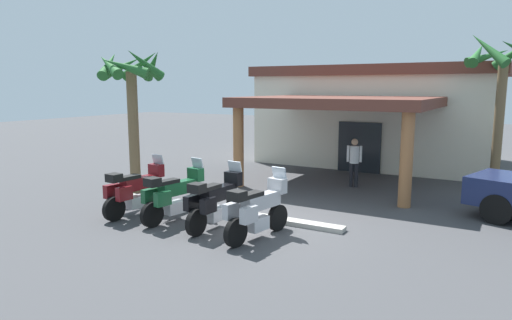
{
  "coord_description": "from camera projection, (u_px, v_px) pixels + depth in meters",
  "views": [
    {
      "loc": [
        5.49,
        -10.05,
        3.54
      ],
      "look_at": [
        -1.66,
        2.66,
        1.2
      ],
      "focal_mm": 31.97,
      "sensor_mm": 36.0,
      "label": 1
    }
  ],
  "objects": [
    {
      "name": "palm_tree_near_portico",
      "position": [
        503.0,
        71.0,
        15.13
      ],
      "size": [
        2.53,
        2.58,
        5.4
      ],
      "color": "brown",
      "rests_on": "ground_plane"
    },
    {
      "name": "motorcycle_maroon",
      "position": [
        136.0,
        190.0,
        12.66
      ],
      "size": [
        0.74,
        2.21,
        1.61
      ],
      "rotation": [
        0.0,
        0.0,
        1.47
      ],
      "color": "black",
      "rests_on": "ground_plane"
    },
    {
      "name": "curb_strip",
      "position": [
        221.0,
        211.0,
        12.95
      ],
      "size": [
        7.26,
        0.36,
        0.12
      ],
      "primitive_type": "cube",
      "color": "#ADA89E",
      "rests_on": "ground_plane"
    },
    {
      "name": "motorcycle_black",
      "position": [
        215.0,
        201.0,
        11.46
      ],
      "size": [
        0.73,
        2.21,
        1.61
      ],
      "rotation": [
        0.0,
        0.0,
        1.51
      ],
      "color": "black",
      "rests_on": "ground_plane"
    },
    {
      "name": "pedestrian",
      "position": [
        354.0,
        159.0,
        16.17
      ],
      "size": [
        0.52,
        0.32,
        1.74
      ],
      "rotation": [
        0.0,
        0.0,
        1.81
      ],
      "color": "black",
      "rests_on": "ground_plane"
    },
    {
      "name": "palm_tree_roadside",
      "position": [
        130.0,
        84.0,
        14.85
      ],
      "size": [
        2.21,
        2.29,
        4.84
      ],
      "color": "brown",
      "rests_on": "ground_plane"
    },
    {
      "name": "motorcycle_silver",
      "position": [
        257.0,
        210.0,
        10.65
      ],
      "size": [
        0.87,
        2.2,
        1.61
      ],
      "rotation": [
        0.0,
        0.0,
        1.39
      ],
      "color": "black",
      "rests_on": "ground_plane"
    },
    {
      "name": "ground_plane",
      "position": [
        261.0,
        224.0,
        11.87
      ],
      "size": [
        80.0,
        80.0,
        0.0
      ],
      "primitive_type": "plane",
      "color": "#424244"
    },
    {
      "name": "motorcycle_green",
      "position": [
        174.0,
        195.0,
        12.09
      ],
      "size": [
        0.86,
        2.2,
        1.61
      ],
      "rotation": [
        0.0,
        0.0,
        1.39
      ],
      "color": "black",
      "rests_on": "ground_plane"
    },
    {
      "name": "motel_building",
      "position": [
        380.0,
        114.0,
        21.5
      ],
      "size": [
        10.68,
        12.19,
        4.46
      ],
      "rotation": [
        0.0,
        0.0,
        -0.01
      ],
      "color": "silver",
      "rests_on": "ground_plane"
    }
  ]
}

